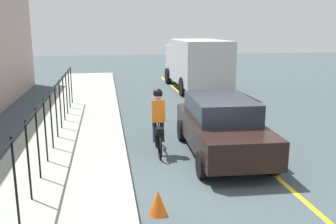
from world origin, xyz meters
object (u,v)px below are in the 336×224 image
(traffic_cone_far, at_px, (158,202))
(box_truck_background, at_px, (196,62))
(parked_sedan_rear, at_px, (221,126))
(cyclist_lead, at_px, (158,122))

(traffic_cone_far, bearing_deg, box_truck_background, -16.54)
(parked_sedan_rear, xyz_separation_m, traffic_cone_far, (-3.04, 2.19, -0.58))
(parked_sedan_rear, xyz_separation_m, box_truck_background, (10.76, -1.91, 0.73))
(cyclist_lead, relative_size, box_truck_background, 0.27)
(box_truck_background, bearing_deg, traffic_cone_far, 163.01)
(cyclist_lead, bearing_deg, box_truck_background, -16.79)
(box_truck_background, bearing_deg, parked_sedan_rear, 169.47)
(parked_sedan_rear, relative_size, box_truck_background, 0.66)
(box_truck_background, xyz_separation_m, traffic_cone_far, (-13.81, 4.10, -1.31))
(parked_sedan_rear, bearing_deg, cyclist_lead, -100.15)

